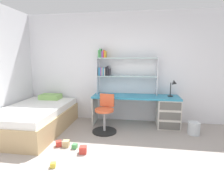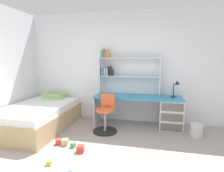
# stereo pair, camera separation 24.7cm
# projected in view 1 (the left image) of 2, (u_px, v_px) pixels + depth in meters

# --- Properties ---
(room_shell) EXTENTS (5.97, 6.01, 2.68)m
(room_shell) POSITION_uv_depth(u_px,v_px,m) (53.00, 70.00, 3.45)
(room_shell) COLOR silver
(room_shell) RESTS_ON ground_plane
(desk) EXTENTS (1.99, 0.58, 0.70)m
(desk) POSITION_uv_depth(u_px,v_px,m) (158.00, 109.00, 4.19)
(desk) COLOR teal
(desk) RESTS_ON ground_plane
(bookshelf_hutch) EXTENTS (1.45, 0.22, 1.09)m
(bookshelf_hutch) POSITION_uv_depth(u_px,v_px,m) (119.00, 68.00, 4.36)
(bookshelf_hutch) COLOR silver
(bookshelf_hutch) RESTS_ON desk
(desk_lamp) EXTENTS (0.20, 0.17, 0.38)m
(desk_lamp) POSITION_uv_depth(u_px,v_px,m) (174.00, 86.00, 4.08)
(desk_lamp) COLOR black
(desk_lamp) RESTS_ON desk
(swivel_chair) EXTENTS (0.52, 0.52, 0.80)m
(swivel_chair) POSITION_uv_depth(u_px,v_px,m) (105.00, 117.00, 3.88)
(swivel_chair) COLOR black
(swivel_chair) RESTS_ON ground_plane
(bed_platform) EXTENTS (1.25, 1.95, 0.67)m
(bed_platform) POSITION_uv_depth(u_px,v_px,m) (36.00, 118.00, 3.94)
(bed_platform) COLOR tan
(bed_platform) RESTS_ON ground_plane
(waste_bin) EXTENTS (0.25, 0.25, 0.26)m
(waste_bin) POSITION_uv_depth(u_px,v_px,m) (194.00, 128.00, 3.76)
(waste_bin) COLOR silver
(waste_bin) RESTS_ON ground_plane
(toy_block_yellow_0) EXTENTS (0.09, 0.09, 0.07)m
(toy_block_yellow_0) POSITION_uv_depth(u_px,v_px,m) (53.00, 165.00, 2.62)
(toy_block_yellow_0) COLOR gold
(toy_block_yellow_0) RESTS_ON ground_plane
(toy_block_natural_1) EXTENTS (0.12, 0.12, 0.11)m
(toy_block_natural_1) POSITION_uv_depth(u_px,v_px,m) (66.00, 144.00, 3.24)
(toy_block_natural_1) COLOR tan
(toy_block_natural_1) RESTS_ON ground_plane
(toy_block_red_3) EXTENTS (0.14, 0.14, 0.12)m
(toy_block_red_3) POSITION_uv_depth(u_px,v_px,m) (83.00, 150.00, 3.01)
(toy_block_red_3) COLOR red
(toy_block_red_3) RESTS_ON ground_plane
(toy_block_green_4) EXTENTS (0.08, 0.08, 0.08)m
(toy_block_green_4) POSITION_uv_depth(u_px,v_px,m) (75.00, 146.00, 3.17)
(toy_block_green_4) COLOR #479E51
(toy_block_green_4) RESTS_ON ground_plane
(toy_block_red_5) EXTENTS (0.13, 0.13, 0.10)m
(toy_block_red_5) POSITION_uv_depth(u_px,v_px,m) (59.00, 144.00, 3.25)
(toy_block_red_5) COLOR red
(toy_block_red_5) RESTS_ON ground_plane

